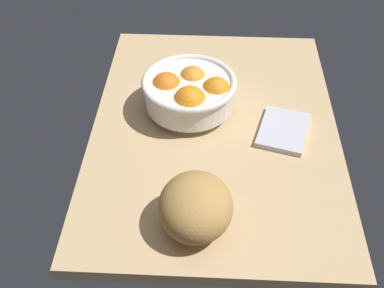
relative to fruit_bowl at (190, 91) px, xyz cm
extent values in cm
cube|color=tan|center=(-5.41, -6.39, -7.58)|extent=(82.25, 59.03, 3.00)
cylinder|color=white|center=(0.42, 0.13, -5.11)|extent=(10.09, 10.09, 1.93)
cylinder|color=white|center=(0.42, 0.13, -0.82)|extent=(21.46, 21.46, 6.64)
torus|color=white|center=(0.42, 0.13, 2.50)|extent=(23.06, 23.06, 1.60)
sphere|color=orange|center=(3.72, -0.52, 0.74)|extent=(7.01, 7.01, 7.01)
sphere|color=orange|center=(-5.32, -0.33, 0.92)|extent=(8.04, 8.04, 8.04)
sphere|color=orange|center=(0.28, 5.64, 0.82)|extent=(7.51, 7.51, 7.51)
sphere|color=orange|center=(-0.91, -6.51, 0.80)|extent=(7.35, 7.35, 7.35)
ellipsoid|color=#BB8747|center=(-34.79, -2.95, -0.60)|extent=(15.98, 14.42, 10.95)
cube|color=silver|center=(-6.94, -22.68, -5.38)|extent=(16.79, 14.29, 1.38)
camera|label=1|loc=(-91.36, -5.04, 70.64)|focal=44.40mm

